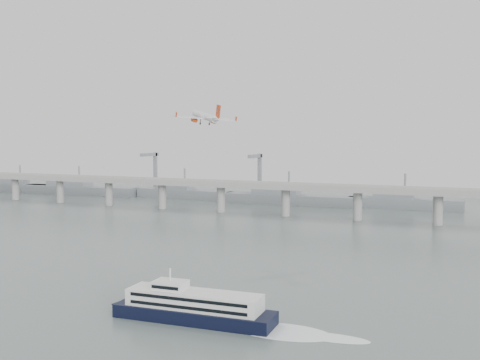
% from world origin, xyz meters
% --- Properties ---
extents(ground, '(900.00, 900.00, 0.00)m').
position_xyz_m(ground, '(0.00, 0.00, 0.00)').
color(ground, slate).
rests_on(ground, ground).
extents(bridge, '(800.00, 22.00, 23.90)m').
position_xyz_m(bridge, '(-1.15, 200.00, 17.65)').
color(bridge, '#979795').
rests_on(bridge, ground).
extents(distant_fleet, '(453.00, 60.90, 40.00)m').
position_xyz_m(distant_fleet, '(-155.36, 265.08, 6.22)').
color(distant_fleet, slate).
rests_on(distant_fleet, ground).
extents(ferry, '(80.88, 16.97, 15.25)m').
position_xyz_m(ferry, '(19.64, -22.54, 4.14)').
color(ferry, black).
rests_on(ferry, ground).
extents(airliner, '(27.88, 25.99, 8.89)m').
position_xyz_m(airliner, '(-21.40, 63.96, 63.82)').
color(airliner, white).
rests_on(airliner, ground).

